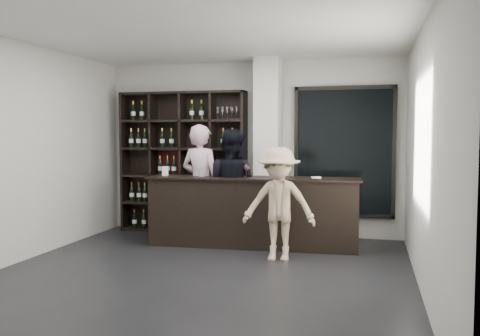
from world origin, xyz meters
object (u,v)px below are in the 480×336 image
(wine_shelf, at_px, (183,162))
(taster_pink, at_px, (201,184))
(taster_black, at_px, (231,187))
(tasting_counter, at_px, (253,212))
(customer, at_px, (279,204))

(wine_shelf, distance_m, taster_pink, 0.96)
(taster_black, bearing_deg, wine_shelf, -24.26)
(tasting_counter, relative_size, taster_pink, 1.73)
(wine_shelf, bearing_deg, taster_black, -34.25)
(tasting_counter, bearing_deg, taster_pink, 170.29)
(tasting_counter, height_order, taster_pink, taster_pink)
(taster_pink, relative_size, taster_black, 1.04)
(tasting_counter, xyz_separation_m, taster_black, (-0.37, 0.10, 0.36))
(customer, bearing_deg, taster_pink, 149.49)
(taster_pink, relative_size, customer, 1.21)
(wine_shelf, xyz_separation_m, tasting_counter, (1.42, -0.82, -0.68))
(tasting_counter, distance_m, taster_pink, 0.94)
(taster_pink, bearing_deg, wine_shelf, -36.76)
(customer, bearing_deg, taster_black, 137.71)
(wine_shelf, height_order, taster_black, wine_shelf)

